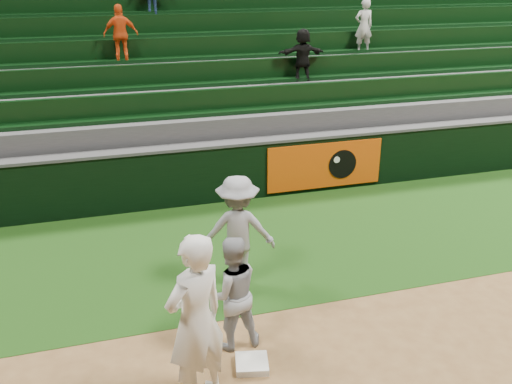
# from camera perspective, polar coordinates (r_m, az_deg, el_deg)

# --- Properties ---
(ground) EXTENTS (70.00, 70.00, 0.00)m
(ground) POSITION_cam_1_polar(r_m,az_deg,el_deg) (7.54, 0.29, -16.16)
(ground) COLOR brown
(ground) RESTS_ON ground
(foul_grass) EXTENTS (36.00, 4.20, 0.01)m
(foul_grass) POSITION_cam_1_polar(r_m,az_deg,el_deg) (9.99, -4.72, -5.86)
(foul_grass) COLOR #14340D
(foul_grass) RESTS_ON ground
(first_base) EXTENTS (0.47, 0.47, 0.09)m
(first_base) POSITION_cam_1_polar(r_m,az_deg,el_deg) (7.36, -0.41, -16.80)
(first_base) COLOR white
(first_base) RESTS_ON ground
(first_baseman) EXTENTS (0.90, 0.79, 2.08)m
(first_baseman) POSITION_cam_1_polar(r_m,az_deg,el_deg) (6.38, -6.06, -12.69)
(first_baseman) COLOR white
(first_baseman) RESTS_ON ground
(baserunner) EXTENTS (0.78, 0.62, 1.55)m
(baserunner) POSITION_cam_1_polar(r_m,az_deg,el_deg) (7.33, -2.49, -10.05)
(baserunner) COLOR #979AA1
(baserunner) RESTS_ON ground
(base_coach) EXTENTS (1.25, 0.90, 1.75)m
(base_coach) POSITION_cam_1_polar(r_m,az_deg,el_deg) (8.66, -1.82, -3.88)
(base_coach) COLOR #8F919A
(base_coach) RESTS_ON foul_grass
(field_wall) EXTENTS (36.00, 0.45, 1.25)m
(field_wall) POSITION_cam_1_polar(r_m,az_deg,el_deg) (11.73, -6.96, 1.73)
(field_wall) COLOR black
(field_wall) RESTS_ON ground
(stadium_seating) EXTENTS (36.00, 5.95, 4.85)m
(stadium_seating) POSITION_cam_1_polar(r_m,az_deg,el_deg) (15.04, -9.81, 10.32)
(stadium_seating) COLOR #3B3B3D
(stadium_seating) RESTS_ON ground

